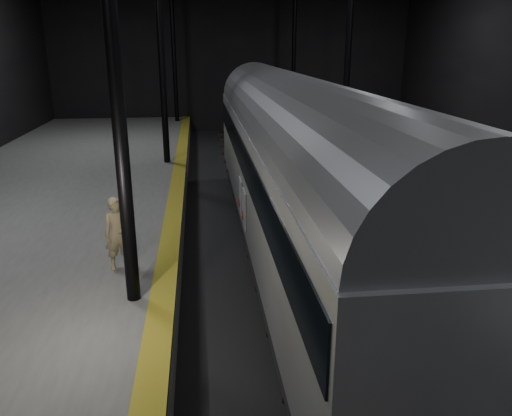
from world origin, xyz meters
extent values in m
plane|color=black|center=(0.00, 0.00, 0.00)|extent=(44.00, 44.00, 0.00)
cube|color=#52524F|center=(-7.50, 0.00, 0.50)|extent=(9.00, 43.80, 1.00)
cube|color=olive|center=(-3.25, 0.00, 1.00)|extent=(0.50, 43.80, 0.01)
cube|color=#3F3328|center=(-0.72, 0.00, 0.17)|extent=(0.08, 43.00, 0.14)
cube|color=#3F3328|center=(0.72, 0.00, 0.17)|extent=(0.08, 43.00, 0.14)
cube|color=black|center=(0.00, 0.00, 0.06)|extent=(2.40, 42.00, 0.12)
cylinder|color=black|center=(-3.80, -4.00, 6.00)|extent=(0.26, 0.26, 10.00)
cylinder|color=black|center=(-3.80, 8.00, 6.00)|extent=(0.26, 0.26, 10.00)
cylinder|color=black|center=(3.80, 8.00, 6.00)|extent=(0.26, 0.26, 10.00)
cylinder|color=black|center=(-3.80, 20.00, 6.00)|extent=(0.26, 0.26, 10.00)
cylinder|color=black|center=(3.80, 20.00, 6.00)|extent=(0.26, 0.26, 10.00)
cube|color=#9EA0A6|center=(0.00, -0.16, 2.34)|extent=(2.66, 18.34, 2.75)
cube|color=black|center=(0.00, -0.16, 0.61)|extent=(2.43, 17.97, 0.78)
cube|color=black|center=(0.00, -0.16, 2.98)|extent=(2.71, 18.07, 0.83)
cylinder|color=slate|center=(0.00, -0.16, 3.71)|extent=(2.61, 18.16, 2.61)
cube|color=black|center=(0.00, -6.58, 0.28)|extent=(1.65, 2.02, 0.32)
cube|color=black|center=(0.00, 6.26, 0.28)|extent=(1.65, 2.02, 0.32)
cube|color=silver|center=(-1.36, -1.08, 1.79)|extent=(0.04, 0.69, 0.96)
cube|color=silver|center=(-1.36, 0.02, 1.79)|extent=(0.04, 0.69, 0.96)
cylinder|color=maroon|center=(-1.38, -0.91, 1.56)|extent=(0.03, 0.24, 0.24)
cylinder|color=maroon|center=(-1.38, 0.19, 1.56)|extent=(0.03, 0.24, 0.24)
imported|color=tan|center=(-4.25, -2.52, 1.81)|extent=(0.69, 0.58, 1.62)
camera|label=1|loc=(-2.43, -12.91, 5.71)|focal=35.00mm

